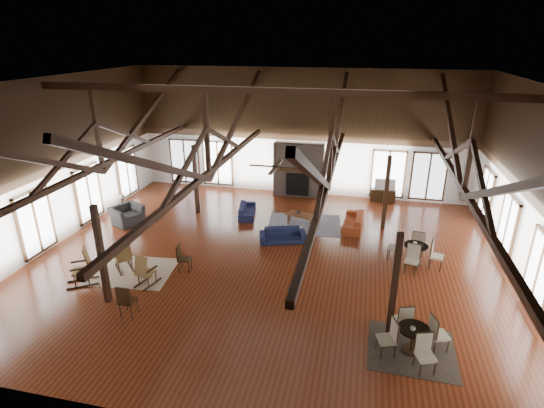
% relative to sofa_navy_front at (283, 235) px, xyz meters
% --- Properties ---
extents(floor, '(16.00, 16.00, 0.00)m').
position_rel_sofa_navy_front_xyz_m(floor, '(-0.26, -1.48, -0.26)').
color(floor, maroon).
rests_on(floor, ground).
extents(ceiling, '(16.00, 14.00, 0.02)m').
position_rel_sofa_navy_front_xyz_m(ceiling, '(-0.26, -1.48, 5.74)').
color(ceiling, black).
rests_on(ceiling, wall_back).
extents(wall_back, '(16.00, 0.02, 6.00)m').
position_rel_sofa_navy_front_xyz_m(wall_back, '(-0.26, 5.52, 2.74)').
color(wall_back, silver).
rests_on(wall_back, floor).
extents(wall_front, '(16.00, 0.02, 6.00)m').
position_rel_sofa_navy_front_xyz_m(wall_front, '(-0.26, -8.48, 2.74)').
color(wall_front, silver).
rests_on(wall_front, floor).
extents(wall_left, '(0.02, 14.00, 6.00)m').
position_rel_sofa_navy_front_xyz_m(wall_left, '(-8.26, -1.48, 2.74)').
color(wall_left, silver).
rests_on(wall_left, floor).
extents(wall_right, '(0.02, 14.00, 6.00)m').
position_rel_sofa_navy_front_xyz_m(wall_right, '(7.74, -1.48, 2.74)').
color(wall_right, silver).
rests_on(wall_right, floor).
extents(roof_truss, '(15.60, 14.07, 3.14)m').
position_rel_sofa_navy_front_xyz_m(roof_truss, '(-0.26, -1.48, 3.77)').
color(roof_truss, black).
rests_on(roof_truss, wall_back).
extents(post_grid, '(8.16, 7.16, 3.05)m').
position_rel_sofa_navy_front_xyz_m(post_grid, '(-0.26, -1.48, 1.27)').
color(post_grid, black).
rests_on(post_grid, floor).
extents(fireplace, '(2.50, 0.69, 2.60)m').
position_rel_sofa_navy_front_xyz_m(fireplace, '(-0.26, 5.19, 1.03)').
color(fireplace, '#695B50').
rests_on(fireplace, floor).
extents(ceiling_fan, '(1.60, 1.60, 0.75)m').
position_rel_sofa_navy_front_xyz_m(ceiling_fan, '(0.24, -2.48, 3.48)').
color(ceiling_fan, black).
rests_on(ceiling_fan, roof_truss).
extents(sofa_navy_front, '(1.88, 1.20, 0.51)m').
position_rel_sofa_navy_front_xyz_m(sofa_navy_front, '(0.00, 0.00, 0.00)').
color(sofa_navy_front, '#141A37').
rests_on(sofa_navy_front, floor).
extents(sofa_navy_left, '(1.76, 0.95, 0.49)m').
position_rel_sofa_navy_front_xyz_m(sofa_navy_left, '(-2.01, 2.14, -0.01)').
color(sofa_navy_left, '#15193C').
rests_on(sofa_navy_left, floor).
extents(sofa_orange, '(1.96, 0.86, 0.56)m').
position_rel_sofa_navy_front_xyz_m(sofa_orange, '(2.55, 1.88, 0.02)').
color(sofa_orange, '#963C1D').
rests_on(sofa_orange, floor).
extents(coffee_table, '(1.25, 0.88, 0.43)m').
position_rel_sofa_navy_front_xyz_m(coffee_table, '(0.39, 1.78, 0.12)').
color(coffee_table, brown).
rests_on(coffee_table, floor).
extents(vase, '(0.18, 0.18, 0.18)m').
position_rel_sofa_navy_front_xyz_m(vase, '(0.30, 1.80, 0.27)').
color(vase, '#B2B2B2').
rests_on(vase, coffee_table).
extents(armchair, '(1.50, 1.44, 0.76)m').
position_rel_sofa_navy_front_xyz_m(armchair, '(-6.66, 0.24, 0.12)').
color(armchair, '#2D2D30').
rests_on(armchair, floor).
extents(side_table_lamp, '(0.42, 0.42, 1.06)m').
position_rel_sofa_navy_front_xyz_m(side_table_lamp, '(-7.26, 0.97, 0.15)').
color(side_table_lamp, black).
rests_on(side_table_lamp, floor).
extents(rocking_chair_a, '(0.94, 0.94, 1.12)m').
position_rel_sofa_navy_front_xyz_m(rocking_chair_a, '(-4.74, -3.26, 0.27)').
color(rocking_chair_a, olive).
rests_on(rocking_chair_a, floor).
extents(rocking_chair_b, '(0.61, 0.90, 1.05)m').
position_rel_sofa_navy_front_xyz_m(rocking_chair_b, '(-3.62, -3.95, 0.24)').
color(rocking_chair_b, olive).
rests_on(rocking_chair_b, floor).
extents(rocking_chair_c, '(1.06, 0.94, 1.22)m').
position_rel_sofa_navy_front_xyz_m(rocking_chair_c, '(-5.51, -4.23, 0.32)').
color(rocking_chair_c, olive).
rests_on(rocking_chair_c, floor).
extents(side_chair_a, '(0.45, 0.45, 0.96)m').
position_rel_sofa_navy_front_xyz_m(side_chair_a, '(-2.85, -2.84, 0.30)').
color(side_chair_a, black).
rests_on(side_chair_a, floor).
extents(side_chair_b, '(0.42, 0.42, 0.98)m').
position_rel_sofa_navy_front_xyz_m(side_chair_b, '(-3.32, -5.52, 0.32)').
color(side_chair_b, black).
rests_on(side_chair_b, floor).
extents(cafe_table_near, '(1.83, 1.83, 0.94)m').
position_rel_sofa_navy_front_xyz_m(cafe_table_near, '(4.30, -5.26, 0.21)').
color(cafe_table_near, black).
rests_on(cafe_table_near, floor).
extents(cafe_table_far, '(1.89, 1.89, 0.97)m').
position_rel_sofa_navy_front_xyz_m(cafe_table_far, '(4.74, -0.66, 0.23)').
color(cafe_table_far, black).
rests_on(cafe_table_far, floor).
extents(cup_near, '(0.13, 0.13, 0.10)m').
position_rel_sofa_navy_front_xyz_m(cup_near, '(4.25, -5.34, 0.47)').
color(cup_near, '#B2B2B2').
rests_on(cup_near, cafe_table_near).
extents(cup_far, '(0.16, 0.16, 0.10)m').
position_rel_sofa_navy_front_xyz_m(cup_far, '(4.70, -0.65, 0.49)').
color(cup_far, '#B2B2B2').
rests_on(cup_far, cafe_table_far).
extents(tv_console, '(1.16, 0.43, 0.58)m').
position_rel_sofa_navy_front_xyz_m(tv_console, '(3.79, 5.27, 0.03)').
color(tv_console, black).
rests_on(tv_console, floor).
extents(television, '(0.94, 0.19, 0.54)m').
position_rel_sofa_navy_front_xyz_m(television, '(3.84, 5.27, 0.59)').
color(television, '#B2B2B2').
rests_on(television, tv_console).
extents(rug_tan, '(2.79, 2.30, 0.01)m').
position_rel_sofa_navy_front_xyz_m(rug_tan, '(-4.43, -3.29, -0.25)').
color(rug_tan, tan).
rests_on(rug_tan, floor).
extents(rug_navy, '(3.23, 2.58, 0.01)m').
position_rel_sofa_navy_front_xyz_m(rug_navy, '(0.57, 1.75, -0.25)').
color(rug_navy, '#192146').
rests_on(rug_navy, floor).
extents(rug_dark, '(2.18, 1.99, 0.01)m').
position_rel_sofa_navy_front_xyz_m(rug_dark, '(4.31, -5.22, -0.25)').
color(rug_dark, black).
rests_on(rug_dark, floor).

